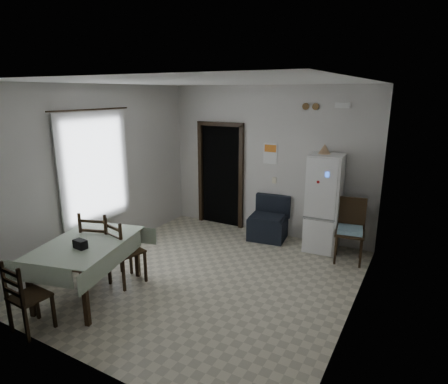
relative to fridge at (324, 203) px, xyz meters
name	(u,v)px	position (x,y,z in m)	size (l,w,h in m)	color
ground	(208,277)	(-1.22, -1.93, -0.87)	(4.50, 4.50, 0.00)	#BDB59B
ceiling	(206,82)	(-1.22, -1.93, 2.03)	(4.20, 4.50, 0.02)	white
wall_back	(268,162)	(-1.22, 0.32, 0.58)	(4.20, 0.02, 2.90)	beige
wall_front	(80,238)	(-1.22, -4.18, 0.58)	(4.20, 0.02, 2.90)	beige
wall_left	(103,172)	(-3.32, -1.93, 0.58)	(0.02, 4.50, 2.90)	beige
wall_right	(358,208)	(0.88, -1.93, 0.58)	(0.02, 4.50, 2.90)	beige
doorway	(226,174)	(-2.27, 0.52, 0.19)	(1.06, 0.52, 2.22)	black
window_recess	(91,168)	(-3.37, -2.13, 0.68)	(0.10, 1.20, 1.60)	silver
curtain	(96,168)	(-3.26, -2.13, 0.68)	(0.02, 1.45, 1.85)	silver
curtain_rod	(91,110)	(-3.25, -2.13, 1.63)	(0.02, 0.02, 1.60)	black
calendar	(270,154)	(-1.17, 0.31, 0.75)	(0.28, 0.02, 0.40)	white
calendar_image	(270,148)	(-1.17, 0.30, 0.85)	(0.24, 0.01, 0.14)	orange
light_switch	(274,180)	(-1.07, 0.31, 0.23)	(0.08, 0.02, 0.12)	beige
vent_left	(306,106)	(-0.52, 0.30, 1.65)	(0.12, 0.12, 0.03)	brown
vent_right	(316,107)	(-0.34, 0.30, 1.65)	(0.12, 0.12, 0.03)	brown
emergency_light	(343,105)	(0.13, 0.28, 1.68)	(0.25, 0.07, 0.09)	white
fridge	(324,203)	(0.00, 0.00, 0.00)	(0.56, 0.56, 1.74)	white
tan_cone	(325,149)	(-0.07, 0.04, 0.95)	(0.20, 0.20, 0.17)	tan
navy_seat	(268,218)	(-1.05, 0.00, -0.46)	(0.68, 0.66, 0.83)	black
corner_chair	(350,231)	(0.53, -0.27, -0.34)	(0.46, 0.46, 1.06)	black
dining_table	(89,268)	(-2.42, -3.16, -0.47)	(1.00, 1.52, 0.79)	#9EAD94
black_bag	(80,244)	(-2.30, -3.34, -0.02)	(0.18, 0.11, 0.12)	black
dining_chair_far_left	(102,244)	(-2.64, -2.69, -0.33)	(0.47, 0.47, 1.09)	black
dining_chair_far_right	(126,250)	(-2.20, -2.64, -0.36)	(0.44, 0.44, 1.03)	black
dining_chair_near_head	(29,295)	(-2.36, -4.07, -0.41)	(0.39, 0.39, 0.92)	black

